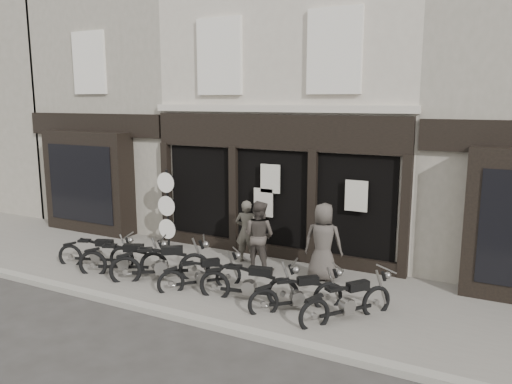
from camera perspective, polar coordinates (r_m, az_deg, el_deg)
The scene contains 17 objects.
ground_plane at distance 11.20m, azimuth -4.89°, elevation -11.92°, with size 90.00×90.00×0.00m, color #2D2B28.
pavement at distance 11.89m, azimuth -2.52°, elevation -10.22°, with size 30.00×4.20×0.12m, color #67615B.
kerb at distance 10.24m, azimuth -8.78°, elevation -13.84°, with size 30.00×0.25×0.13m, color gray.
central_building at distance 15.70m, azimuth 6.83°, elevation 9.72°, with size 7.30×6.22×8.34m.
neighbour_left at distance 18.89m, azimuth -11.78°, elevation 9.55°, with size 5.60×6.73×8.34m.
filler_left at distance 24.93m, azimuth -26.44°, elevation 8.99°, with size 11.00×6.00×8.20m, color gray.
motorcycle_0 at distance 13.37m, azimuth -17.72°, elevation -6.90°, with size 1.94×0.96×0.97m.
motorcycle_1 at distance 12.51m, azimuth -14.81°, elevation -7.77°, with size 2.06×1.18×1.06m.
motorcycle_2 at distance 11.95m, azimuth -10.76°, elevation -8.36°, with size 2.01×1.60×1.11m.
motorcycle_3 at distance 11.36m, azimuth -6.27°, elevation -9.64°, with size 1.47×1.56×0.92m.
motorcycle_4 at distance 10.61m, azimuth -0.74°, elevation -10.77°, with size 2.17×0.75×1.05m.
motorcycle_5 at distance 10.22m, azimuth 4.75°, elevation -11.88°, with size 1.62×1.52×0.96m.
motorcycle_6 at distance 9.92m, azimuth 10.41°, elevation -12.59°, with size 1.46×1.82×1.01m.
man_left at distance 12.88m, azimuth -1.09°, elevation -4.51°, with size 0.59×0.39×1.63m, color #49453C.
man_centre at distance 12.26m, azimuth 0.32°, elevation -5.01°, with size 0.85×0.66×1.74m, color #3E3732.
man_right at distance 11.66m, azimuth 7.69°, elevation -5.69°, with size 0.90×0.58×1.83m, color #413C36.
advert_sign_post at distance 14.30m, azimuth -10.11°, elevation -2.29°, with size 0.57×0.37×2.36m.
Camera 1 is at (5.64, -8.70, 4.25)m, focal length 35.00 mm.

